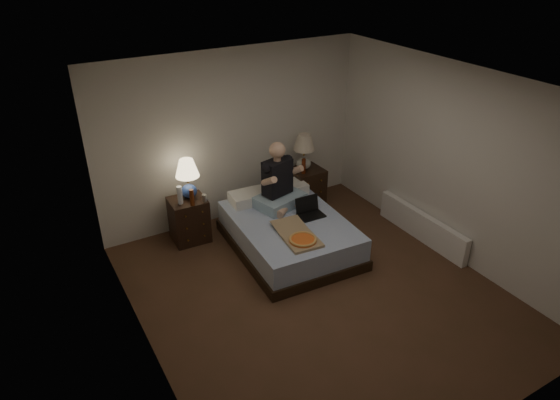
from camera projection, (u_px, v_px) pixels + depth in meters
floor at (318, 293)px, 6.00m from camera, size 4.00×4.50×0.00m
ceiling at (327, 88)px, 4.81m from camera, size 4.00×4.50×0.00m
wall_back at (232, 137)px, 7.11m from camera, size 4.00×0.00×2.50m
wall_front at (494, 327)px, 3.69m from camera, size 4.00×0.00×2.50m
wall_left at (139, 254)px, 4.52m from camera, size 0.00×4.50×2.50m
wall_right at (453, 164)px, 6.29m from camera, size 0.00×4.50×2.50m
bed at (289, 234)px, 6.74m from camera, size 1.47×1.90×0.45m
nightstand_left at (189, 220)px, 6.90m from camera, size 0.50×0.46×0.63m
nightstand_right at (306, 188)px, 7.72m from camera, size 0.51×0.46×0.64m
lamp_left at (188, 179)px, 6.68m from camera, size 0.34×0.34×0.56m
lamp_right at (304, 152)px, 7.46m from camera, size 0.35×0.35×0.56m
water_bottle at (180, 195)px, 6.60m from camera, size 0.07×0.07×0.25m
soda_can at (204, 198)px, 6.69m from camera, size 0.07×0.07×0.10m
beer_bottle_left at (192, 197)px, 6.56m from camera, size 0.06×0.06×0.23m
beer_bottle_right at (304, 166)px, 7.41m from camera, size 0.06×0.06×0.23m
person at (280, 175)px, 6.75m from camera, size 0.77×0.66×0.93m
laptop at (311, 208)px, 6.66m from camera, size 0.35×0.29×0.24m
pizza_box at (303, 240)px, 6.11m from camera, size 0.47×0.79×0.08m
radiator at (422, 226)px, 6.96m from camera, size 0.10×1.60×0.40m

